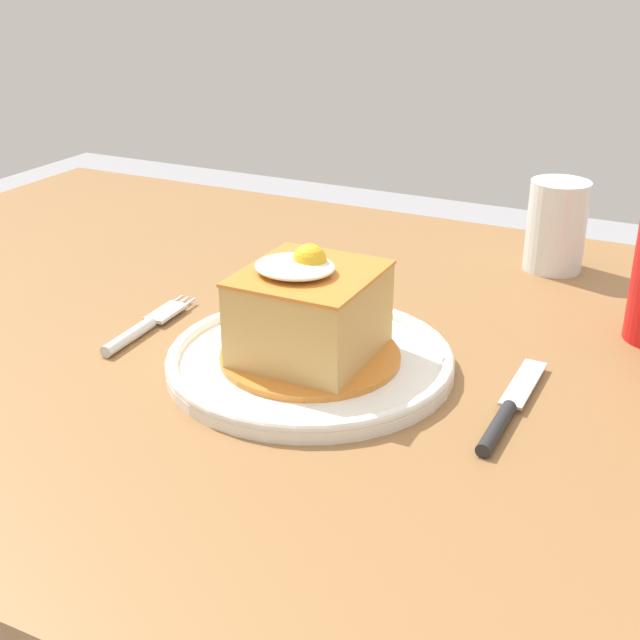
{
  "coord_description": "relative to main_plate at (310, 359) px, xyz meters",
  "views": [
    {
      "loc": [
        0.3,
        -0.67,
        1.1
      ],
      "look_at": [
        -0.01,
        -0.04,
        0.78
      ],
      "focal_mm": 47.89,
      "sensor_mm": 36.0,
      "label": 1
    }
  ],
  "objects": [
    {
      "name": "dining_table",
      "position": [
        0.01,
        0.06,
        -0.11
      ],
      "size": [
        1.41,
        0.84,
        0.74
      ],
      "color": "olive",
      "rests_on": "ground_plane"
    },
    {
      "name": "main_plate",
      "position": [
        0.0,
        0.0,
        0.0
      ],
      "size": [
        0.26,
        0.26,
        0.02
      ],
      "color": "white",
      "rests_on": "dining_table"
    },
    {
      "name": "sandwich_meal",
      "position": [
        -0.0,
        -0.0,
        0.04
      ],
      "size": [
        0.16,
        0.16,
        0.11
      ],
      "color": "orange",
      "rests_on": "main_plate"
    },
    {
      "name": "fork",
      "position": [
        -0.18,
        -0.01,
        -0.0
      ],
      "size": [
        0.02,
        0.14,
        0.01
      ],
      "color": "silver",
      "rests_on": "dining_table"
    },
    {
      "name": "knife",
      "position": [
        0.18,
        -0.01,
        -0.0
      ],
      "size": [
        0.02,
        0.17,
        0.01
      ],
      "color": "#262628",
      "rests_on": "dining_table"
    },
    {
      "name": "drinking_glass",
      "position": [
        0.14,
        0.35,
        0.04
      ],
      "size": [
        0.07,
        0.07,
        0.1
      ],
      "color": "#3F2314",
      "rests_on": "dining_table"
    }
  ]
}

